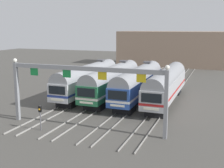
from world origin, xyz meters
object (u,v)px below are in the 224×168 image
commuter_train_silver (88,79)px  catenary_gantry (84,80)px  commuter_train_stainless (166,84)px  yard_signal_mast (40,113)px  commuter_train_blue (138,82)px  commuter_train_green (112,80)px

commuter_train_silver → catenary_gantry: 14.93m
commuter_train_stainless → yard_signal_mast: commuter_train_stainless is taller
catenary_gantry → commuter_train_silver: bearing=113.6°
yard_signal_mast → commuter_train_blue: bearing=69.3°
commuter_train_green → commuter_train_blue: same height
commuter_train_silver → commuter_train_blue: same height
commuter_train_blue → yard_signal_mast: commuter_train_blue is taller
commuter_train_green → catenary_gantry: catenary_gantry is taller
catenary_gantry → commuter_train_green: bearing=98.3°
commuter_train_green → yard_signal_mast: size_ratio=6.97×
commuter_train_silver → commuter_train_green: 3.93m
commuter_train_silver → yard_signal_mast: (1.97, -15.63, -0.87)m
commuter_train_blue → yard_signal_mast: bearing=-110.7°
yard_signal_mast → catenary_gantry: bearing=28.5°
commuter_train_silver → commuter_train_blue: 7.87m
commuter_train_stainless → catenary_gantry: 14.92m
commuter_train_green → catenary_gantry: (1.97, -13.50, 2.41)m
commuter_train_silver → commuter_train_green: bearing=0.0°
commuter_train_blue → commuter_train_stainless: (3.93, -0.00, -0.00)m
commuter_train_green → commuter_train_stainless: commuter_train_green is taller
commuter_train_stainless → yard_signal_mast: (-9.83, -15.63, -0.87)m
commuter_train_blue → catenary_gantry: 13.85m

